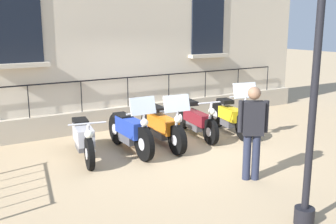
{
  "coord_description": "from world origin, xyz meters",
  "views": [
    {
      "loc": [
        7.3,
        -4.56,
        2.75
      ],
      "look_at": [
        -0.14,
        0.0,
        0.8
      ],
      "focal_mm": 42.55,
      "sensor_mm": 36.0,
      "label": 1
    }
  ],
  "objects": [
    {
      "name": "motorcycle_maroon",
      "position": [
        -0.48,
        1.02,
        0.4
      ],
      "size": [
        2.13,
        0.66,
        0.99
      ],
      "color": "black",
      "rests_on": "ground_plane"
    },
    {
      "name": "motorcycle_yellow",
      "position": [
        -0.2,
        1.9,
        0.45
      ],
      "size": [
        2.06,
        0.79,
        1.4
      ],
      "color": "black",
      "rests_on": "ground_plane"
    },
    {
      "name": "motorcycle_blue",
      "position": [
        -0.21,
        -0.92,
        0.46
      ],
      "size": [
        2.08,
        0.67,
        1.32
      ],
      "color": "black",
      "rests_on": "ground_plane"
    },
    {
      "name": "motorcycle_orange",
      "position": [
        -0.27,
        -0.07,
        0.43
      ],
      "size": [
        2.17,
        0.73,
        1.29
      ],
      "color": "black",
      "rests_on": "ground_plane"
    },
    {
      "name": "pedestrian_standing",
      "position": [
        2.33,
        0.23,
        0.95
      ],
      "size": [
        0.38,
        0.46,
        1.69
      ],
      "color": "#23283D",
      "rests_on": "ground_plane"
    },
    {
      "name": "lamppost",
      "position": [
        3.95,
        -0.27,
        2.93
      ],
      "size": [
        0.35,
        0.35,
        4.97
      ],
      "color": "black",
      "rests_on": "ground_plane"
    },
    {
      "name": "building_facade",
      "position": [
        -2.6,
        -0.0,
        3.34
      ],
      "size": [
        0.82,
        12.25,
        6.86
      ],
      "color": "beige",
      "rests_on": "ground_plane"
    },
    {
      "name": "ground_plane",
      "position": [
        0.0,
        0.0,
        0.0
      ],
      "size": [
        60.0,
        60.0,
        0.0
      ],
      "primitive_type": "plane",
      "color": "tan"
    },
    {
      "name": "motorcycle_silver",
      "position": [
        -0.35,
        -1.92,
        0.42
      ],
      "size": [
        2.04,
        0.8,
        0.9
      ],
      "color": "black",
      "rests_on": "ground_plane"
    }
  ]
}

